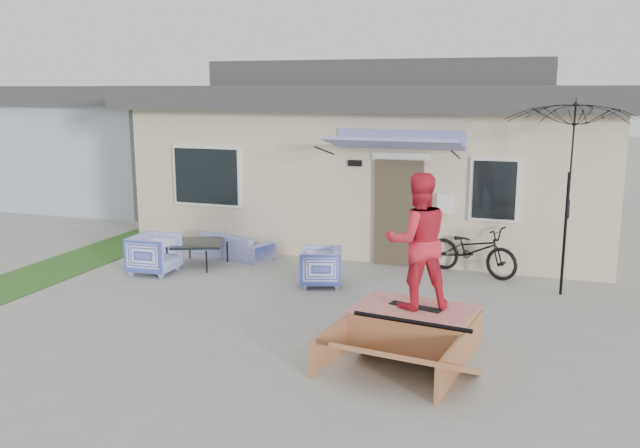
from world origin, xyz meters
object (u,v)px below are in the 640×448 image
(skateboard, at_px, (416,306))
(skater, at_px, (418,239))
(bicycle, at_px, (473,245))
(armchair_right, at_px, (320,265))
(skate_ramp, at_px, (414,327))
(loveseat, at_px, (233,240))
(armchair_left, at_px, (154,252))
(coffee_table, at_px, (198,254))
(patio_umbrella, at_px, (568,193))

(skateboard, distance_m, skater, 0.94)
(bicycle, bearing_deg, armchair_right, 143.99)
(skater, bearing_deg, skate_ramp, 55.58)
(loveseat, relative_size, armchair_right, 2.29)
(armchair_right, bearing_deg, bicycle, 105.27)
(skateboard, bearing_deg, bicycle, 99.56)
(bicycle, xyz_separation_m, skateboard, (-0.32, -3.85, -0.03))
(bicycle, bearing_deg, armchair_left, 128.90)
(loveseat, height_order, armchair_right, armchair_right)
(loveseat, height_order, coffee_table, loveseat)
(loveseat, height_order, patio_umbrella, patio_umbrella)
(armchair_right, distance_m, bicycle, 2.96)
(coffee_table, distance_m, skateboard, 5.61)
(armchair_left, xyz_separation_m, skateboard, (5.39, -1.96, 0.14))
(skate_ramp, bearing_deg, skateboard, 90.00)
(coffee_table, relative_size, bicycle, 0.53)
(armchair_left, relative_size, armchair_right, 1.09)
(loveseat, height_order, skate_ramp, loveseat)
(armchair_left, xyz_separation_m, bicycle, (5.71, 1.88, 0.17))
(loveseat, relative_size, patio_umbrella, 0.62)
(armchair_right, bearing_deg, patio_umbrella, 83.68)
(patio_umbrella, height_order, skate_ramp, patio_umbrella)
(coffee_table, distance_m, patio_umbrella, 6.97)
(coffee_table, bearing_deg, loveseat, 69.63)
(coffee_table, height_order, skateboard, skateboard)
(bicycle, height_order, skate_ramp, bicycle)
(bicycle, xyz_separation_m, skater, (-0.32, -3.85, 0.91))
(loveseat, distance_m, patio_umbrella, 6.64)
(patio_umbrella, distance_m, skater, 3.62)
(armchair_right, distance_m, skate_ramp, 3.13)
(armchair_left, bearing_deg, patio_umbrella, -84.91)
(patio_umbrella, xyz_separation_m, skater, (-1.90, -3.07, -0.26))
(patio_umbrella, bearing_deg, coffee_table, -177.13)
(skater, bearing_deg, skateboard, 180.00)
(coffee_table, height_order, bicycle, bicycle)
(skate_ramp, height_order, skateboard, skateboard)
(armchair_left, relative_size, skate_ramp, 0.39)
(loveseat, bearing_deg, skater, 157.42)
(armchair_left, relative_size, patio_umbrella, 0.29)
(armchair_left, bearing_deg, coffee_table, -36.54)
(armchair_right, height_order, skateboard, armchair_right)
(bicycle, height_order, skater, skater)
(bicycle, xyz_separation_m, patio_umbrella, (1.58, -0.78, 1.17))
(patio_umbrella, bearing_deg, skater, -121.82)
(skateboard, bearing_deg, armchair_left, 174.27)
(armchair_left, distance_m, coffee_table, 0.92)
(armchair_right, distance_m, patio_umbrella, 4.36)
(bicycle, relative_size, skateboard, 2.42)
(bicycle, distance_m, skateboard, 3.86)
(armchair_left, height_order, skater, skater)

